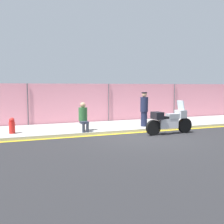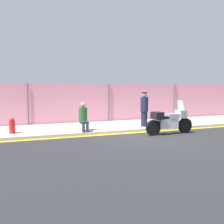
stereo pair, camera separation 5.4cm
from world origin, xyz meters
TOP-DOWN VIEW (x-y plane):
  - ground_plane at (0.00, 0.00)m, footprint 120.00×120.00m
  - sidewalk at (0.00, 2.69)m, footprint 31.68×3.19m
  - curb_paint_stripe at (0.00, 1.00)m, footprint 31.68×0.18m
  - storefront_fence at (0.00, 4.37)m, footprint 30.09×0.17m
  - motorcycle at (1.24, 0.20)m, footprint 2.26×0.54m
  - officer_standing at (0.89, 1.82)m, footprint 0.37×0.37m
  - person_seated_on_curb at (-2.17, 1.53)m, footprint 0.37×0.64m
  - fire_hydrant at (-5.02, 2.03)m, footprint 0.24×0.30m

SIDE VIEW (x-z plane):
  - ground_plane at x=0.00m, z-range 0.00..0.00m
  - curb_paint_stripe at x=0.00m, z-range 0.00..0.01m
  - sidewalk at x=0.00m, z-range 0.00..0.13m
  - fire_hydrant at x=-5.02m, z-range 0.12..0.77m
  - motorcycle at x=1.24m, z-range -0.14..1.29m
  - person_seated_on_curb at x=-2.17m, z-range 0.19..1.42m
  - officer_standing at x=0.89m, z-range 0.14..1.78m
  - storefront_fence at x=0.00m, z-range 0.00..2.17m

